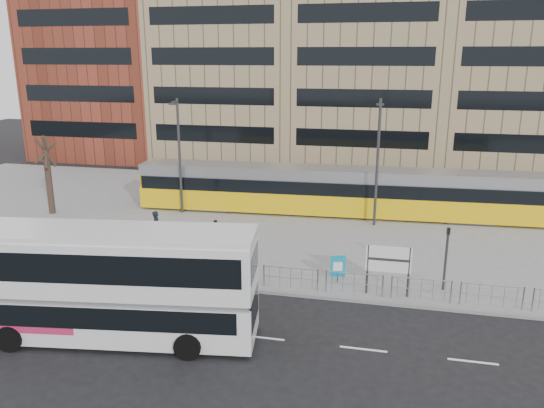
% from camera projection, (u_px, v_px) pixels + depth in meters
% --- Properties ---
extents(ground, '(120.00, 120.00, 0.00)m').
position_uv_depth(ground, '(241.00, 291.00, 25.38)').
color(ground, black).
rests_on(ground, ground).
extents(plaza, '(64.00, 24.00, 0.15)m').
position_uv_depth(plaza, '(288.00, 218.00, 36.64)').
color(plaza, slate).
rests_on(plaza, ground).
extents(kerb, '(64.00, 0.25, 0.17)m').
position_uv_depth(kerb, '(242.00, 289.00, 25.41)').
color(kerb, gray).
rests_on(kerb, ground).
extents(building_row, '(70.40, 18.40, 31.20)m').
position_uv_depth(building_row, '(345.00, 35.00, 53.77)').
color(building_row, brown).
rests_on(building_row, ground).
extents(pedestrian_barrier, '(32.07, 0.07, 1.10)m').
position_uv_depth(pedestrian_barrier, '(284.00, 272.00, 25.17)').
color(pedestrian_barrier, '#95989D').
rests_on(pedestrian_barrier, plaza).
extents(road_markings, '(62.00, 0.12, 0.01)m').
position_uv_depth(road_markings, '(238.00, 335.00, 21.41)').
color(road_markings, white).
rests_on(road_markings, ground).
extents(double_decker_bus, '(11.59, 4.12, 4.53)m').
position_uv_depth(double_decker_bus, '(110.00, 281.00, 20.59)').
color(double_decker_bus, silver).
rests_on(double_decker_bus, ground).
extents(tram, '(27.88, 3.91, 3.28)m').
position_uv_depth(tram, '(335.00, 191.00, 36.84)').
color(tram, yellow).
rests_on(tram, plaza).
extents(station_sign, '(2.06, 0.12, 2.37)m').
position_uv_depth(station_sign, '(388.00, 262.00, 24.23)').
color(station_sign, '#2D2D30').
rests_on(station_sign, plaza).
extents(ad_panel, '(0.71, 0.27, 1.37)m').
position_uv_depth(ad_panel, '(338.00, 267.00, 25.86)').
color(ad_panel, '#2D2D30').
rests_on(ad_panel, plaza).
extents(pedestrian, '(0.70, 0.84, 1.96)m').
position_uv_depth(pedestrian, '(157.00, 227.00, 31.22)').
color(pedestrian, black).
rests_on(pedestrian, plaza).
extents(traffic_light_west, '(0.19, 0.22, 3.10)m').
position_uv_depth(traffic_light_west, '(216.00, 242.00, 25.80)').
color(traffic_light_west, '#2D2D30').
rests_on(traffic_light_west, plaza).
extents(traffic_light_east, '(0.18, 0.22, 3.10)m').
position_uv_depth(traffic_light_east, '(447.00, 251.00, 24.67)').
color(traffic_light_east, '#2D2D30').
rests_on(traffic_light_east, plaza).
extents(lamp_post_west, '(0.45, 1.04, 7.96)m').
position_uv_depth(lamp_post_west, '(179.00, 152.00, 36.38)').
color(lamp_post_west, '#2D2D30').
rests_on(lamp_post_west, plaza).
extents(lamp_post_east, '(0.45, 1.04, 8.19)m').
position_uv_depth(lamp_post_east, '(378.00, 158.00, 33.54)').
color(lamp_post_east, '#2D2D30').
rests_on(lamp_post_east, plaza).
extents(bare_tree, '(3.88, 3.88, 7.44)m').
position_uv_depth(bare_tree, '(43.00, 133.00, 35.88)').
color(bare_tree, '#2E2119').
rests_on(bare_tree, plaza).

